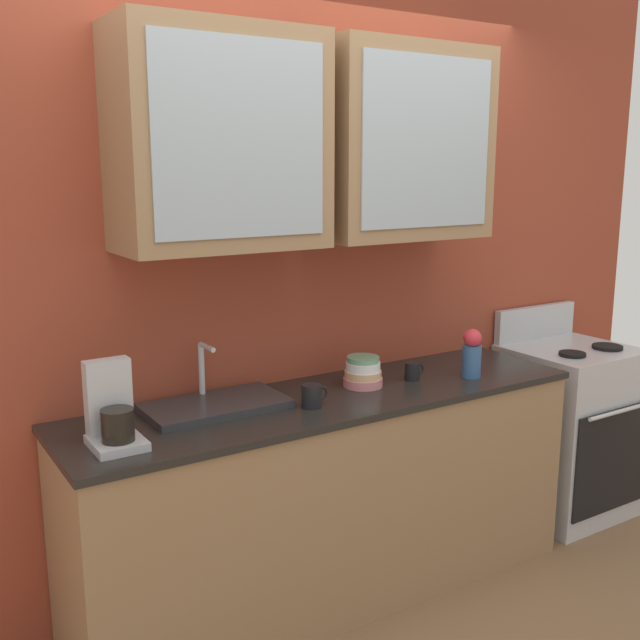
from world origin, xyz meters
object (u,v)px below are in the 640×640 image
bowl_stack (363,372)px  vase (472,353)px  stove_range (567,429)px  cup_near_sink (312,396)px  cup_near_bowls (412,371)px  sink_faucet (215,404)px  coffee_maker (113,414)px

bowl_stack → vase: bearing=-16.5°
stove_range → vase: 1.00m
cup_near_sink → cup_near_bowls: (0.58, 0.09, -0.01)m
bowl_stack → cup_near_sink: bowl_stack is taller
bowl_stack → vase: vase is taller
sink_faucet → coffee_maker: coffee_maker is taller
stove_range → bowl_stack: 1.41m
cup_near_sink → vase: bearing=-1.5°
bowl_stack → cup_near_sink: 0.36m
stove_range → coffee_maker: 2.50m
stove_range → bowl_stack: stove_range is taller
stove_range → vase: bearing=-172.5°
vase → cup_near_sink: size_ratio=1.92×
cup_near_bowls → sink_faucet: bearing=174.0°
cup_near_sink → coffee_maker: coffee_maker is taller
vase → cup_near_sink: vase is taller
vase → coffee_maker: coffee_maker is taller
stove_range → coffee_maker: bearing=-178.5°
vase → cup_near_sink: (-0.83, 0.02, -0.06)m
cup_near_sink → bowl_stack: bearing=20.3°
stove_range → vase: (-0.83, -0.11, 0.55)m
vase → cup_near_bowls: vase is taller
stove_range → cup_near_bowls: stove_range is taller
vase → coffee_maker: size_ratio=0.76×
stove_range → cup_near_sink: stove_range is taller
sink_faucet → bowl_stack: (0.67, -0.06, 0.04)m
sink_faucet → bowl_stack: sink_faucet is taller
sink_faucet → cup_near_bowls: bearing=-6.0°
sink_faucet → cup_near_sink: sink_faucet is taller
stove_range → cup_near_bowls: 1.18m
stove_range → coffee_maker: size_ratio=3.72×
coffee_maker → bowl_stack: bearing=5.2°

